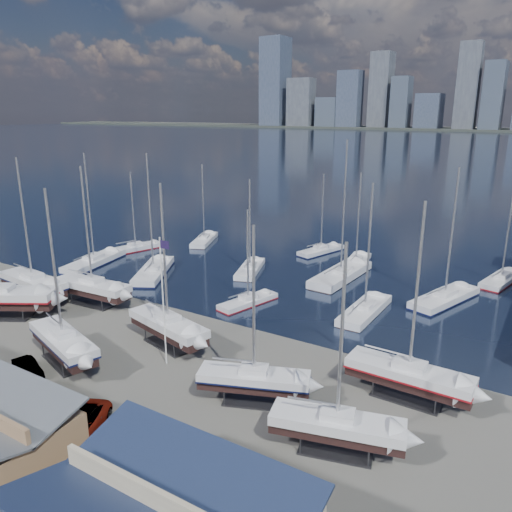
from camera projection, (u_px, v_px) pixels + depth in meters
The scene contains 26 objects.
ground at pixel (150, 356), 45.65m from camera, with size 1400.00×1400.00×0.00m, color #605E59.
water at pixel (512, 148), 298.71m from camera, with size 1400.00×600.00×0.40m, color #19233A.
sailboat_cradle_0 at pixel (33, 283), 58.77m from camera, with size 10.58×3.81×16.69m.
sailboat_cradle_1 at pixel (0, 297), 53.81m from camera, with size 11.94×8.96×19.00m.
sailboat_cradle_2 at pixel (92, 287), 57.40m from camera, with size 9.87×3.25×15.90m.
sailboat_cradle_3 at pixel (63, 342), 43.92m from camera, with size 10.02×5.43×15.63m.
sailboat_cradle_4 at pixel (168, 326), 47.19m from camera, with size 9.87×4.83×15.57m.
sailboat_cradle_5 at pixel (254, 379), 37.96m from camera, with size 8.86×5.35×14.01m.
sailboat_cradle_6 at pixel (409, 375), 38.37m from camera, with size 9.70×2.94×15.61m.
sailboat_cradle_7 at pixel (337, 425), 32.35m from camera, with size 9.03×4.54×14.33m.
sailboat_moored_0 at pixel (94, 263), 72.50m from camera, with size 5.35×11.64×16.79m.
sailboat_moored_1 at pixel (136, 249), 79.92m from camera, with size 4.93×9.13×13.15m.
sailboat_moored_2 at pixel (204, 241), 84.71m from camera, with size 5.83×9.41×13.78m.
sailboat_moored_3 at pixel (154, 273), 68.05m from camera, with size 8.29×11.62×17.16m.
sailboat_moored_4 at pixel (250, 270), 69.29m from camera, with size 5.35×9.25×13.48m.
sailboat_moored_5 at pixel (321, 251), 78.43m from camera, with size 4.81×9.01×12.97m.
sailboat_moored_6 at pixel (248, 302), 57.65m from camera, with size 4.10×8.12×11.70m.
sailboat_moored_7 at pixel (341, 277), 66.42m from camera, with size 4.20×12.77×19.03m.
sailboat_moored_8 at pixel (356, 264), 71.97m from camera, with size 3.94×9.67×14.03m.
sailboat_moored_9 at pixel (365, 312), 54.88m from camera, with size 2.94×10.10×15.20m.
sailboat_moored_10 at pixel (444, 300), 58.38m from camera, with size 6.34×11.42×16.46m.
sailboat_moored_11 at pixel (501, 281), 64.92m from camera, with size 4.46×9.54×13.76m.
car_b at pixel (28, 368), 42.27m from camera, with size 1.39×3.98×1.31m, color gray.
car_c at pixel (80, 425), 34.41m from camera, with size 2.63×5.71×1.59m, color gray.
car_d at pixel (178, 471), 30.09m from camera, with size 2.10×5.16×1.50m, color gray.
flagpole at pixel (163, 294), 42.42m from camera, with size 1.03×0.12×11.60m.
Camera 1 is at (29.91, -39.97, 21.66)m, focal length 35.00 mm.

